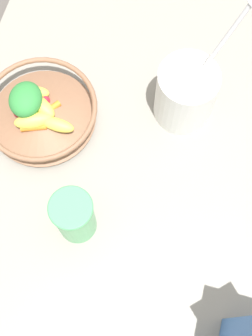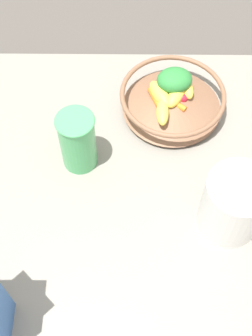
{
  "view_description": "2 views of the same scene",
  "coord_description": "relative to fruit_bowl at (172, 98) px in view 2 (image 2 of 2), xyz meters",
  "views": [
    {
      "loc": [
        0.16,
        0.36,
        0.88
      ],
      "look_at": [
        0.23,
        0.11,
        0.14
      ],
      "focal_mm": 50.0,
      "sensor_mm": 36.0,
      "label": 1
    },
    {
      "loc": [
        -0.2,
        0.11,
        0.83
      ],
      "look_at": [
        0.21,
        0.11,
        0.15
      ],
      "focal_mm": 50.0,
      "sensor_mm": 36.0,
      "label": 2
    }
  ],
  "objects": [
    {
      "name": "drinking_cup",
      "position": [
        -0.13,
        0.18,
        0.03
      ],
      "size": [
        0.07,
        0.07,
        0.13
      ],
      "color": "#4CB266",
      "rests_on": "countertop"
    },
    {
      "name": "fruit_bowl",
      "position": [
        0.0,
        0.0,
        0.0
      ],
      "size": [
        0.22,
        0.22,
        0.09
      ],
      "color": "brown",
      "rests_on": "countertop"
    },
    {
      "name": "countertop",
      "position": [
        -0.42,
        -0.02,
        -0.06
      ],
      "size": [
        1.16,
        1.16,
        0.05
      ],
      "color": "gray",
      "rests_on": "ground_plane"
    },
    {
      "name": "yogurt_tub",
      "position": [
        -0.26,
        -0.09,
        0.04
      ],
      "size": [
        0.13,
        0.13,
        0.27
      ],
      "color": "white",
      "rests_on": "countertop"
    },
    {
      "name": "ground_plane",
      "position": [
        -0.42,
        -0.02,
        -0.09
      ],
      "size": [
        6.0,
        6.0,
        0.0
      ],
      "primitive_type": "plane",
      "color": "#4C4742"
    }
  ]
}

